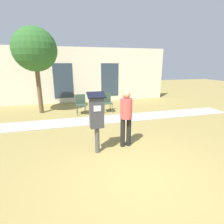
# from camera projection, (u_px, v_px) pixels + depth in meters

# --- Properties ---
(ground_plane) EXTENTS (40.00, 40.00, 0.00)m
(ground_plane) POSITION_uv_depth(u_px,v_px,m) (140.00, 176.00, 3.64)
(ground_plane) COLOR olive
(sidewalk) EXTENTS (12.00, 1.10, 0.02)m
(sidewalk) POSITION_uv_depth(u_px,v_px,m) (101.00, 120.00, 7.27)
(sidewalk) COLOR #A3A099
(sidewalk) RESTS_ON ground
(building_facade) EXTENTS (10.00, 0.26, 3.20)m
(building_facade) POSITION_uv_depth(u_px,v_px,m) (87.00, 75.00, 10.53)
(building_facade) COLOR beige
(building_facade) RESTS_ON ground
(parking_meter) EXTENTS (0.44, 0.31, 1.59)m
(parking_meter) POSITION_uv_depth(u_px,v_px,m) (97.00, 115.00, 4.34)
(parking_meter) COLOR #4C4C4C
(parking_meter) RESTS_ON ground
(person_standing) EXTENTS (0.32, 0.32, 1.58)m
(person_standing) POSITION_uv_depth(u_px,v_px,m) (126.00, 114.00, 4.74)
(person_standing) COLOR black
(person_standing) RESTS_ON ground
(outdoor_chair_left) EXTENTS (0.44, 0.44, 0.90)m
(outdoor_chair_left) POSITION_uv_depth(u_px,v_px,m) (81.00, 103.00, 8.06)
(outdoor_chair_left) COLOR #334738
(outdoor_chair_left) RESTS_ON ground
(outdoor_chair_middle) EXTENTS (0.44, 0.44, 0.90)m
(outdoor_chair_middle) POSITION_uv_depth(u_px,v_px,m) (107.00, 101.00, 8.43)
(outdoor_chair_middle) COLOR #334738
(outdoor_chair_middle) RESTS_ON ground
(tree) EXTENTS (1.90, 1.90, 3.82)m
(tree) POSITION_uv_depth(u_px,v_px,m) (35.00, 50.00, 7.61)
(tree) COLOR brown
(tree) RESTS_ON ground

